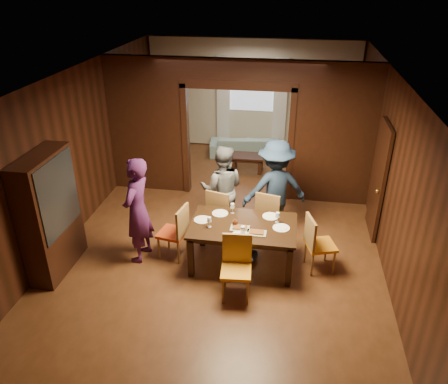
% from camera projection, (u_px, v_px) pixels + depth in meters
% --- Properties ---
extents(floor, '(9.00, 9.00, 0.00)m').
position_uv_depth(floor, '(225.00, 232.00, 8.21)').
color(floor, '#4A2A15').
rests_on(floor, ground).
extents(ceiling, '(5.50, 9.00, 0.02)m').
position_uv_depth(ceiling, '(225.00, 76.00, 6.89)').
color(ceiling, silver).
rests_on(ceiling, room_walls).
extents(room_walls, '(5.52, 9.01, 2.90)m').
position_uv_depth(room_walls, '(239.00, 124.00, 9.18)').
color(room_walls, black).
rests_on(room_walls, floor).
extents(person_purple, '(0.51, 0.71, 1.82)m').
position_uv_depth(person_purple, '(137.00, 211.00, 7.09)').
color(person_purple, '#461A4D').
rests_on(person_purple, floor).
extents(person_grey, '(0.86, 0.70, 1.67)m').
position_uv_depth(person_grey, '(222.00, 189.00, 7.95)').
color(person_grey, '#5A5C62').
rests_on(person_grey, floor).
extents(person_navy, '(1.33, 1.03, 1.82)m').
position_uv_depth(person_navy, '(275.00, 189.00, 7.81)').
color(person_navy, '#1A2942').
rests_on(person_navy, floor).
extents(sofa, '(1.89, 0.93, 0.53)m').
position_uv_depth(sofa, '(245.00, 146.00, 11.49)').
color(sofa, '#8AB1B5').
rests_on(sofa, floor).
extents(serving_bowl, '(0.36, 0.36, 0.09)m').
position_uv_depth(serving_bowl, '(249.00, 218.00, 7.08)').
color(serving_bowl, black).
rests_on(serving_bowl, dining_table).
extents(dining_table, '(1.70, 1.06, 0.76)m').
position_uv_depth(dining_table, '(243.00, 245.00, 7.16)').
color(dining_table, black).
rests_on(dining_table, floor).
extents(coffee_table, '(0.80, 0.50, 0.40)m').
position_uv_depth(coffee_table, '(247.00, 163.00, 10.62)').
color(coffee_table, black).
rests_on(coffee_table, floor).
extents(chair_left, '(0.51, 0.51, 0.97)m').
position_uv_depth(chair_left, '(172.00, 231.00, 7.32)').
color(chair_left, '#BF3912').
rests_on(chair_left, floor).
extents(chair_right, '(0.55, 0.55, 0.97)m').
position_uv_depth(chair_right, '(321.00, 243.00, 7.00)').
color(chair_right, orange).
rests_on(chair_right, floor).
extents(chair_far_l, '(0.54, 0.54, 0.97)m').
position_uv_depth(chair_far_l, '(222.00, 212.00, 7.92)').
color(chair_far_l, red).
rests_on(chair_far_l, floor).
extents(chair_far_r, '(0.53, 0.53, 0.97)m').
position_uv_depth(chair_far_r, '(270.00, 214.00, 7.86)').
color(chair_far_r, orange).
rests_on(chair_far_r, floor).
extents(chair_near, '(0.47, 0.47, 0.97)m').
position_uv_depth(chair_near, '(236.00, 269.00, 6.40)').
color(chair_near, orange).
rests_on(chair_near, floor).
extents(hutch, '(0.40, 1.20, 2.00)m').
position_uv_depth(hutch, '(50.00, 215.00, 6.80)').
color(hutch, black).
rests_on(hutch, floor).
extents(door_right, '(0.06, 0.90, 2.10)m').
position_uv_depth(door_right, '(379.00, 180.00, 7.79)').
color(door_right, black).
rests_on(door_right, floor).
extents(window_far, '(1.20, 0.03, 1.30)m').
position_uv_depth(window_far, '(252.00, 86.00, 11.34)').
color(window_far, silver).
rests_on(window_far, back_wall).
extents(curtain_left, '(0.35, 0.06, 2.40)m').
position_uv_depth(curtain_left, '(223.00, 102.00, 11.62)').
color(curtain_left, white).
rests_on(curtain_left, back_wall).
extents(curtain_right, '(0.35, 0.06, 2.40)m').
position_uv_depth(curtain_right, '(280.00, 105.00, 11.40)').
color(curtain_right, white).
rests_on(curtain_right, back_wall).
extents(plate_left, '(0.27, 0.27, 0.01)m').
position_uv_depth(plate_left, '(202.00, 220.00, 7.12)').
color(plate_left, silver).
rests_on(plate_left, dining_table).
extents(plate_far_l, '(0.27, 0.27, 0.01)m').
position_uv_depth(plate_far_l, '(220.00, 213.00, 7.30)').
color(plate_far_l, silver).
rests_on(plate_far_l, dining_table).
extents(plate_far_r, '(0.27, 0.27, 0.01)m').
position_uv_depth(plate_far_r, '(271.00, 216.00, 7.21)').
color(plate_far_r, white).
rests_on(plate_far_r, dining_table).
extents(plate_right, '(0.27, 0.27, 0.01)m').
position_uv_depth(plate_right, '(281.00, 228.00, 6.89)').
color(plate_right, white).
rests_on(plate_right, dining_table).
extents(plate_near, '(0.27, 0.27, 0.01)m').
position_uv_depth(plate_near, '(241.00, 235.00, 6.71)').
color(plate_near, white).
rests_on(plate_near, dining_table).
extents(platter_a, '(0.30, 0.20, 0.04)m').
position_uv_depth(platter_a, '(240.00, 228.00, 6.87)').
color(platter_a, gray).
rests_on(platter_a, dining_table).
extents(platter_b, '(0.30, 0.20, 0.04)m').
position_uv_depth(platter_b, '(257.00, 233.00, 6.75)').
color(platter_b, gray).
rests_on(platter_b, dining_table).
extents(wineglass_left, '(0.08, 0.08, 0.18)m').
position_uv_depth(wineglass_left, '(209.00, 222.00, 6.89)').
color(wineglass_left, silver).
rests_on(wineglass_left, dining_table).
extents(wineglass_far, '(0.08, 0.08, 0.18)m').
position_uv_depth(wineglass_far, '(232.00, 208.00, 7.28)').
color(wineglass_far, silver).
rests_on(wineglass_far, dining_table).
extents(wineglass_right, '(0.08, 0.08, 0.18)m').
position_uv_depth(wineglass_right, '(278.00, 217.00, 7.02)').
color(wineglass_right, white).
rests_on(wineglass_right, dining_table).
extents(tumbler, '(0.07, 0.07, 0.14)m').
position_uv_depth(tumbler, '(243.00, 230.00, 6.71)').
color(tumbler, silver).
rests_on(tumbler, dining_table).
extents(condiment_jar, '(0.08, 0.08, 0.11)m').
position_uv_depth(condiment_jar, '(235.00, 223.00, 6.94)').
color(condiment_jar, '#492311').
rests_on(condiment_jar, dining_table).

